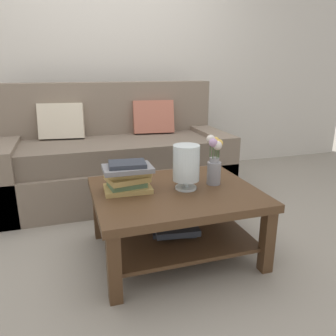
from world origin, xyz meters
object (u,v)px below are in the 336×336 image
Objects in this scene: coffee_table at (175,208)px; book_stack_main at (128,176)px; couch at (116,158)px; glass_hurricane_vase at (186,164)px; flower_pitcher at (214,162)px.

book_stack_main reaches higher than coffee_table.
glass_hurricane_vase is (0.26, -1.19, 0.25)m from couch.
glass_hurricane_vase reaches higher than coffee_table.
couch reaches higher than coffee_table.
coffee_table is at bearing -14.99° from book_stack_main.
coffee_table is at bearing -80.75° from couch.
book_stack_main is at bearing 174.72° from flower_pitcher.
flower_pitcher is (0.57, -0.05, 0.06)m from book_stack_main.
couch is at bearing 99.25° from coffee_table.
book_stack_main is at bearing 165.01° from coffee_table.
book_stack_main is (-0.29, 0.08, 0.22)m from coffee_table.
couch is 7.24× the size of glass_hurricane_vase.
flower_pitcher reaches higher than book_stack_main.
glass_hurricane_vase is (0.36, -0.08, 0.07)m from book_stack_main.
book_stack_main is at bearing -94.95° from couch.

